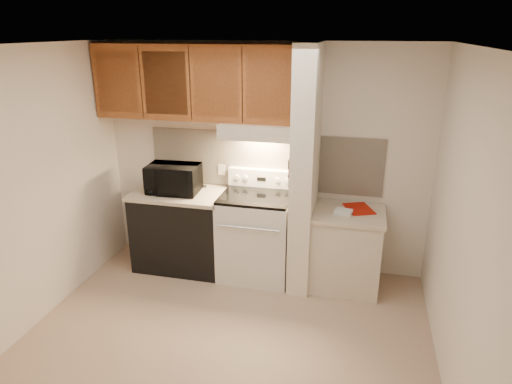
% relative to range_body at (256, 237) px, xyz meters
% --- Properties ---
extents(floor, '(3.60, 3.60, 0.00)m').
position_rel_range_body_xyz_m(floor, '(0.00, -1.16, -0.46)').
color(floor, tan).
rests_on(floor, ground).
extents(ceiling, '(3.60, 3.60, 0.00)m').
position_rel_range_body_xyz_m(ceiling, '(0.00, -1.16, 2.04)').
color(ceiling, white).
rests_on(ceiling, wall_back).
extents(wall_back, '(3.60, 2.50, 0.02)m').
position_rel_range_body_xyz_m(wall_back, '(0.00, 0.34, 0.79)').
color(wall_back, silver).
rests_on(wall_back, floor).
extents(wall_left, '(0.02, 3.00, 2.50)m').
position_rel_range_body_xyz_m(wall_left, '(-1.80, -1.16, 0.79)').
color(wall_left, silver).
rests_on(wall_left, floor).
extents(wall_right, '(0.02, 3.00, 2.50)m').
position_rel_range_body_xyz_m(wall_right, '(1.80, -1.16, 0.79)').
color(wall_right, silver).
rests_on(wall_right, floor).
extents(backsplash, '(2.60, 0.02, 0.63)m').
position_rel_range_body_xyz_m(backsplash, '(0.00, 0.33, 0.78)').
color(backsplash, beige).
rests_on(backsplash, wall_back).
extents(range_body, '(0.76, 0.65, 0.92)m').
position_rel_range_body_xyz_m(range_body, '(0.00, 0.00, 0.00)').
color(range_body, silver).
rests_on(range_body, floor).
extents(oven_window, '(0.50, 0.01, 0.30)m').
position_rel_range_body_xyz_m(oven_window, '(0.00, -0.32, 0.04)').
color(oven_window, black).
rests_on(oven_window, range_body).
extents(oven_handle, '(0.65, 0.02, 0.02)m').
position_rel_range_body_xyz_m(oven_handle, '(0.00, -0.35, 0.26)').
color(oven_handle, silver).
rests_on(oven_handle, range_body).
extents(cooktop, '(0.74, 0.64, 0.03)m').
position_rel_range_body_xyz_m(cooktop, '(0.00, 0.00, 0.48)').
color(cooktop, black).
rests_on(cooktop, range_body).
extents(range_backguard, '(0.76, 0.08, 0.20)m').
position_rel_range_body_xyz_m(range_backguard, '(0.00, 0.28, 0.59)').
color(range_backguard, silver).
rests_on(range_backguard, range_body).
extents(range_display, '(0.10, 0.01, 0.04)m').
position_rel_range_body_xyz_m(range_display, '(0.00, 0.24, 0.59)').
color(range_display, black).
rests_on(range_display, range_backguard).
extents(range_knob_left_outer, '(0.05, 0.02, 0.05)m').
position_rel_range_body_xyz_m(range_knob_left_outer, '(-0.28, 0.24, 0.59)').
color(range_knob_left_outer, silver).
rests_on(range_knob_left_outer, range_backguard).
extents(range_knob_left_inner, '(0.05, 0.02, 0.05)m').
position_rel_range_body_xyz_m(range_knob_left_inner, '(-0.18, 0.24, 0.59)').
color(range_knob_left_inner, silver).
rests_on(range_knob_left_inner, range_backguard).
extents(range_knob_right_inner, '(0.05, 0.02, 0.05)m').
position_rel_range_body_xyz_m(range_knob_right_inner, '(0.18, 0.24, 0.59)').
color(range_knob_right_inner, silver).
rests_on(range_knob_right_inner, range_backguard).
extents(range_knob_right_outer, '(0.05, 0.02, 0.05)m').
position_rel_range_body_xyz_m(range_knob_right_outer, '(0.28, 0.24, 0.59)').
color(range_knob_right_outer, silver).
rests_on(range_knob_right_outer, range_backguard).
extents(dishwasher_front, '(1.00, 0.63, 0.87)m').
position_rel_range_body_xyz_m(dishwasher_front, '(-0.88, 0.01, -0.03)').
color(dishwasher_front, black).
rests_on(dishwasher_front, floor).
extents(left_countertop, '(1.04, 0.67, 0.04)m').
position_rel_range_body_xyz_m(left_countertop, '(-0.88, 0.01, 0.43)').
color(left_countertop, beige).
rests_on(left_countertop, dishwasher_front).
extents(spoon_rest, '(0.22, 0.13, 0.01)m').
position_rel_range_body_xyz_m(spoon_rest, '(-0.74, 0.21, 0.46)').
color(spoon_rest, black).
rests_on(spoon_rest, left_countertop).
extents(teal_jar, '(0.13, 0.13, 0.11)m').
position_rel_range_body_xyz_m(teal_jar, '(-0.83, -0.04, 0.51)').
color(teal_jar, '#2D7171').
rests_on(teal_jar, left_countertop).
extents(outlet, '(0.08, 0.01, 0.12)m').
position_rel_range_body_xyz_m(outlet, '(-0.48, 0.32, 0.64)').
color(outlet, beige).
rests_on(outlet, backsplash).
extents(microwave, '(0.58, 0.41, 0.31)m').
position_rel_range_body_xyz_m(microwave, '(-0.93, -0.01, 0.60)').
color(microwave, black).
rests_on(microwave, left_countertop).
extents(partition_pillar, '(0.22, 0.70, 2.50)m').
position_rel_range_body_xyz_m(partition_pillar, '(0.51, -0.01, 0.79)').
color(partition_pillar, silver).
rests_on(partition_pillar, floor).
extents(pillar_trim, '(0.01, 0.70, 0.04)m').
position_rel_range_body_xyz_m(pillar_trim, '(0.39, -0.01, 0.84)').
color(pillar_trim, brown).
rests_on(pillar_trim, partition_pillar).
extents(knife_strip, '(0.02, 0.42, 0.04)m').
position_rel_range_body_xyz_m(knife_strip, '(0.39, -0.06, 0.86)').
color(knife_strip, black).
rests_on(knife_strip, partition_pillar).
extents(knife_blade_a, '(0.01, 0.03, 0.16)m').
position_rel_range_body_xyz_m(knife_blade_a, '(0.38, -0.21, 0.76)').
color(knife_blade_a, silver).
rests_on(knife_blade_a, knife_strip).
extents(knife_handle_a, '(0.02, 0.02, 0.10)m').
position_rel_range_body_xyz_m(knife_handle_a, '(0.38, -0.21, 0.91)').
color(knife_handle_a, black).
rests_on(knife_handle_a, knife_strip).
extents(knife_blade_b, '(0.01, 0.04, 0.18)m').
position_rel_range_body_xyz_m(knife_blade_b, '(0.38, -0.12, 0.75)').
color(knife_blade_b, silver).
rests_on(knife_blade_b, knife_strip).
extents(knife_handle_b, '(0.02, 0.02, 0.10)m').
position_rel_range_body_xyz_m(knife_handle_b, '(0.38, -0.14, 0.91)').
color(knife_handle_b, black).
rests_on(knife_handle_b, knife_strip).
extents(knife_blade_c, '(0.01, 0.04, 0.20)m').
position_rel_range_body_xyz_m(knife_blade_c, '(0.38, -0.05, 0.74)').
color(knife_blade_c, silver).
rests_on(knife_blade_c, knife_strip).
extents(knife_handle_c, '(0.02, 0.02, 0.10)m').
position_rel_range_body_xyz_m(knife_handle_c, '(0.38, -0.06, 0.91)').
color(knife_handle_c, black).
rests_on(knife_handle_c, knife_strip).
extents(knife_blade_d, '(0.01, 0.04, 0.16)m').
position_rel_range_body_xyz_m(knife_blade_d, '(0.38, 0.04, 0.76)').
color(knife_blade_d, silver).
rests_on(knife_blade_d, knife_strip).
extents(knife_handle_d, '(0.02, 0.02, 0.10)m').
position_rel_range_body_xyz_m(knife_handle_d, '(0.38, 0.03, 0.91)').
color(knife_handle_d, black).
rests_on(knife_handle_d, knife_strip).
extents(knife_blade_e, '(0.01, 0.04, 0.18)m').
position_rel_range_body_xyz_m(knife_blade_e, '(0.38, 0.09, 0.75)').
color(knife_blade_e, silver).
rests_on(knife_blade_e, knife_strip).
extents(knife_handle_e, '(0.02, 0.02, 0.10)m').
position_rel_range_body_xyz_m(knife_handle_e, '(0.38, 0.10, 0.91)').
color(knife_handle_e, black).
rests_on(knife_handle_e, knife_strip).
extents(oven_mitt, '(0.03, 0.10, 0.25)m').
position_rel_range_body_xyz_m(oven_mitt, '(0.38, 0.17, 0.74)').
color(oven_mitt, slate).
rests_on(oven_mitt, partition_pillar).
extents(right_cab_base, '(0.70, 0.60, 0.81)m').
position_rel_range_body_xyz_m(right_cab_base, '(0.97, -0.01, -0.06)').
color(right_cab_base, beige).
rests_on(right_cab_base, floor).
extents(right_countertop, '(0.74, 0.64, 0.04)m').
position_rel_range_body_xyz_m(right_countertop, '(0.97, -0.01, 0.37)').
color(right_countertop, beige).
rests_on(right_countertop, right_cab_base).
extents(red_folder, '(0.36, 0.40, 0.01)m').
position_rel_range_body_xyz_m(red_folder, '(1.07, 0.09, 0.40)').
color(red_folder, '#AA1608').
rests_on(red_folder, right_countertop).
extents(white_box, '(0.19, 0.15, 0.04)m').
position_rel_range_body_xyz_m(white_box, '(0.92, -0.07, 0.41)').
color(white_box, white).
rests_on(white_box, right_countertop).
extents(range_hood, '(0.78, 0.44, 0.15)m').
position_rel_range_body_xyz_m(range_hood, '(0.00, 0.12, 1.17)').
color(range_hood, beige).
rests_on(range_hood, upper_cabinets).
extents(hood_lip, '(0.78, 0.04, 0.06)m').
position_rel_range_body_xyz_m(hood_lip, '(0.00, -0.08, 1.12)').
color(hood_lip, beige).
rests_on(hood_lip, range_hood).
extents(upper_cabinets, '(2.18, 0.33, 0.77)m').
position_rel_range_body_xyz_m(upper_cabinets, '(-0.69, 0.17, 1.62)').
color(upper_cabinets, brown).
rests_on(upper_cabinets, wall_back).
extents(cab_door_a, '(0.46, 0.01, 0.63)m').
position_rel_range_body_xyz_m(cab_door_a, '(-1.51, 0.01, 1.62)').
color(cab_door_a, brown).
rests_on(cab_door_a, upper_cabinets).
extents(cab_gap_a, '(0.01, 0.01, 0.73)m').
position_rel_range_body_xyz_m(cab_gap_a, '(-1.23, 0.01, 1.62)').
color(cab_gap_a, black).
rests_on(cab_gap_a, upper_cabinets).
extents(cab_door_b, '(0.46, 0.01, 0.63)m').
position_rel_range_body_xyz_m(cab_door_b, '(-0.96, 0.01, 1.62)').
color(cab_door_b, brown).
rests_on(cab_door_b, upper_cabinets).
extents(cab_gap_b, '(0.01, 0.01, 0.73)m').
position_rel_range_body_xyz_m(cab_gap_b, '(-0.69, 0.01, 1.62)').
color(cab_gap_b, black).
rests_on(cab_gap_b, upper_cabinets).
extents(cab_door_c, '(0.46, 0.01, 0.63)m').
position_rel_range_body_xyz_m(cab_door_c, '(-0.42, 0.01, 1.62)').
color(cab_door_c, brown).
rests_on(cab_door_c, upper_cabinets).
extents(cab_gap_c, '(0.01, 0.01, 0.73)m').
position_rel_range_body_xyz_m(cab_gap_c, '(-0.14, 0.01, 1.62)').
color(cab_gap_c, black).
rests_on(cab_gap_c, upper_cabinets).
extents(cab_door_d, '(0.46, 0.01, 0.63)m').
position_rel_range_body_xyz_m(cab_door_d, '(0.13, 0.01, 1.62)').
color(cab_door_d, brown).
rests_on(cab_door_d, upper_cabinets).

